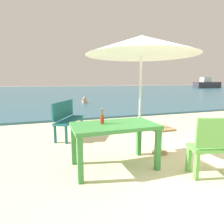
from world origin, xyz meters
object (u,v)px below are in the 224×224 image
side_table_wood (160,136)px  bench_teal_center (67,117)px  beer_bottle_amber (102,118)px  patio_umbrella (141,46)px  swimmer_person (84,101)px  boat_tanker (207,84)px  picnic_table_green (114,130)px

side_table_wood → bench_teal_center: (-1.67, 1.82, 0.19)m
beer_bottle_amber → side_table_wood: 1.40m
patio_umbrella → swimmer_person: 8.94m
side_table_wood → beer_bottle_amber: bearing=-170.1°
boat_tanker → picnic_table_green: bearing=-137.5°
patio_umbrella → bench_teal_center: patio_umbrella is taller
bench_teal_center → picnic_table_green: bearing=-74.9°
picnic_table_green → beer_bottle_amber: bearing=161.5°
beer_bottle_amber → swimmer_person: (1.42, 9.04, -0.61)m
side_table_wood → swimmer_person: size_ratio=1.32×
picnic_table_green → boat_tanker: 42.40m
bench_teal_center → beer_bottle_amber: bearing=-79.5°
patio_umbrella → picnic_table_green: bearing=-150.3°
beer_bottle_amber → swimmer_person: size_ratio=0.65×
picnic_table_green → beer_bottle_amber: 0.29m
bench_teal_center → swimmer_person: bearing=75.6°
beer_bottle_amber → side_table_wood: bearing=9.9°
patio_umbrella → swimmer_person: (0.56, 8.72, -1.88)m
side_table_wood → boat_tanker: size_ratio=0.09×
swimmer_person → boat_tanker: bearing=33.1°
picnic_table_green → side_table_wood: picnic_table_green is taller
bench_teal_center → swimmer_person: size_ratio=2.98×
patio_umbrella → side_table_wood: 1.82m
patio_umbrella → side_table_wood: bearing=-12.0°
boat_tanker → patio_umbrella: bearing=-137.2°
beer_bottle_amber → bench_teal_center: bearing=100.5°
bench_teal_center → swimmer_person: 7.22m
beer_bottle_amber → side_table_wood: size_ratio=0.49×
swimmer_person → side_table_wood: bearing=-90.8°
side_table_wood → swimmer_person: side_table_wood is taller
boat_tanker → swimmer_person: bearing=-146.9°
bench_teal_center → patio_umbrella: bearing=-54.4°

